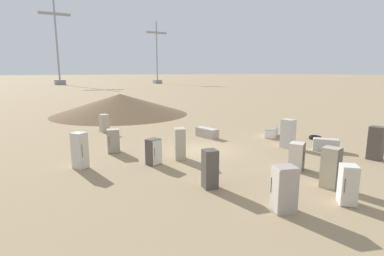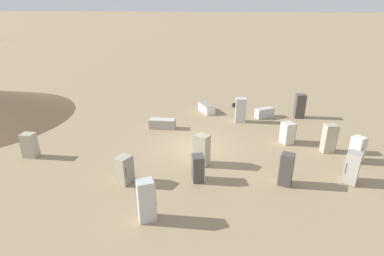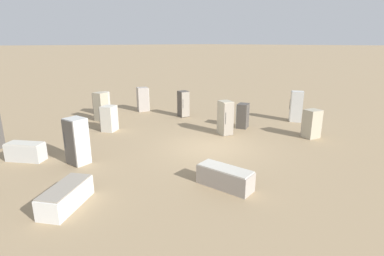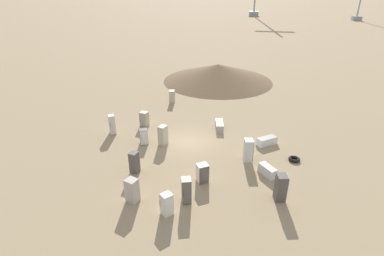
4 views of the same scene
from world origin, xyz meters
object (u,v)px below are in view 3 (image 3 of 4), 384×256
discarded_fridge_2 (225,177)px  discarded_fridge_7 (101,107)px  discarded_fridge_1 (225,118)px  discarded_fridge_8 (105,103)px  discarded_fridge_5 (109,118)px  discarded_fridge_10 (26,152)px  discarded_fridge_12 (312,124)px  discarded_fridge_13 (77,141)px  discarded_fridge_6 (243,116)px  discarded_fridge_3 (66,196)px  discarded_fridge_0 (143,99)px  discarded_fridge_14 (183,104)px  discarded_fridge_11 (296,106)px

discarded_fridge_2 → discarded_fridge_7: (0.98, 11.30, 0.54)m
discarded_fridge_1 → discarded_fridge_8: bearing=-53.1°
discarded_fridge_5 → discarded_fridge_7: bearing=42.0°
discarded_fridge_1 → discarded_fridge_10: (-8.98, 3.13, -0.52)m
discarded_fridge_7 → discarded_fridge_12: 12.42m
discarded_fridge_5 → discarded_fridge_13: bearing=-164.5°
discarded_fridge_8 → discarded_fridge_10: bearing=-96.1°
discarded_fridge_6 → discarded_fridge_8: discarded_fridge_8 is taller
discarded_fridge_2 → discarded_fridge_3: 5.08m
discarded_fridge_2 → discarded_fridge_7: size_ratio=1.13×
discarded_fridge_2 → discarded_fridge_6: size_ratio=1.44×
discarded_fridge_0 → discarded_fridge_7: bearing=-60.7°
discarded_fridge_5 → discarded_fridge_14: size_ratio=0.83×
discarded_fridge_0 → discarded_fridge_10: discarded_fridge_0 is taller
discarded_fridge_2 → discarded_fridge_5: discarded_fridge_5 is taller
discarded_fridge_7 → discarded_fridge_10: 6.76m
discarded_fridge_2 → discarded_fridge_12: size_ratio=1.38×
discarded_fridge_0 → discarded_fridge_3: discarded_fridge_0 is taller
discarded_fridge_10 → discarded_fridge_5: bearing=160.7°
discarded_fridge_0 → discarded_fridge_3: bearing=-23.6°
discarded_fridge_3 → discarded_fridge_11: (14.39, 0.62, 0.62)m
discarded_fridge_6 → discarded_fridge_8: size_ratio=0.92×
discarded_fridge_7 → discarded_fridge_12: bearing=-75.7°
discarded_fridge_12 → discarded_fridge_3: bearing=-172.3°
discarded_fridge_3 → discarded_fridge_0: bearing=99.8°
discarded_fridge_5 → discarded_fridge_6: same height
discarded_fridge_13 → discarded_fridge_7: bearing=-44.4°
discarded_fridge_7 → discarded_fridge_10: (-5.37, -4.08, -0.51)m
discarded_fridge_2 → discarded_fridge_10: size_ratio=1.27×
discarded_fridge_10 → discarded_fridge_13: discarded_fridge_13 is taller
discarded_fridge_5 → discarded_fridge_8: (1.64, 3.82, 0.06)m
discarded_fridge_1 → discarded_fridge_13: bearing=9.6°
discarded_fridge_13 → discarded_fridge_14: size_ratio=1.12×
discarded_fridge_8 → discarded_fridge_10: discarded_fridge_8 is taller
discarded_fridge_0 → discarded_fridge_6: bearing=33.2°
discarded_fridge_0 → discarded_fridge_12: 11.56m
discarded_fridge_5 → discarded_fridge_6: (6.02, -4.58, -0.00)m
discarded_fridge_0 → discarded_fridge_14: (1.05, -3.24, 0.01)m
discarded_fridge_1 → discarded_fridge_14: discarded_fridge_1 is taller
discarded_fridge_2 → discarded_fridge_14: discarded_fridge_14 is taller
discarded_fridge_3 → discarded_fridge_7: (5.48, 8.94, 0.56)m
discarded_fridge_3 → discarded_fridge_1: bearing=63.9°
discarded_fridge_8 → discarded_fridge_2: bearing=-55.6°
discarded_fridge_14 → discarded_fridge_10: bearing=20.2°
discarded_fridge_5 → discarded_fridge_7: size_ratio=0.79×
discarded_fridge_2 → discarded_fridge_10: 8.46m
discarded_fridge_11 → discarded_fridge_13: size_ratio=1.00×
discarded_fridge_5 → discarded_fridge_0: bearing=3.6°
discarded_fridge_8 → discarded_fridge_3: bearing=-78.8°
discarded_fridge_8 → discarded_fridge_0: bearing=25.5°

